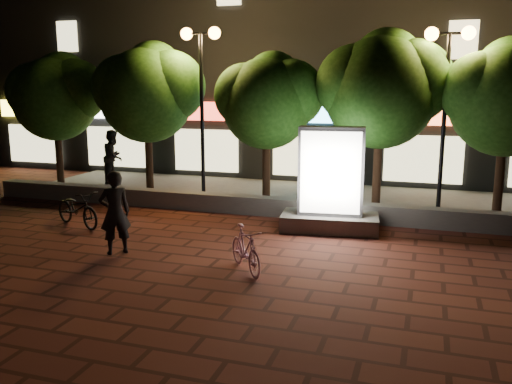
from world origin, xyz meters
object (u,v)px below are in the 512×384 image
at_px(tree_right, 383,85).
at_px(scooter_pink, 246,249).
at_px(tree_far_left, 57,94).
at_px(scooter_parked, 77,208).
at_px(street_lamp_right, 447,73).
at_px(tree_left, 149,89).
at_px(rider, 115,213).
at_px(tree_far_right, 509,93).
at_px(ad_kiosk, 331,189).
at_px(pedestrian, 113,157).
at_px(street_lamp_left, 201,70).
at_px(tree_mid, 269,97).

relative_size(tree_right, scooter_pink, 3.40).
height_order(tree_far_left, scooter_parked, tree_far_left).
bearing_deg(street_lamp_right, scooter_pink, -122.14).
xyz_separation_m(tree_left, rider, (2.31, -5.80, -2.54)).
bearing_deg(tree_left, rider, -68.26).
height_order(tree_right, tree_far_right, tree_right).
relative_size(tree_far_right, ad_kiosk, 1.84).
bearing_deg(pedestrian, scooter_parked, -167.49).
xyz_separation_m(street_lamp_right, pedestrian, (-11.13, 1.43, -2.85)).
bearing_deg(tree_right, tree_left, -180.00).
xyz_separation_m(tree_right, tree_far_right, (3.20, -0.00, -0.20)).
bearing_deg(tree_right, street_lamp_left, -177.19).
bearing_deg(scooter_pink, tree_mid, 62.53).
height_order(tree_far_left, street_lamp_left, street_lamp_left).
height_order(tree_far_left, pedestrian, tree_far_left).
bearing_deg(scooter_pink, scooter_parked, 120.25).
height_order(tree_far_right, street_lamp_left, street_lamp_left).
bearing_deg(tree_right, tree_mid, -180.00).
height_order(street_lamp_right, scooter_pink, street_lamp_right).
distance_m(tree_right, scooter_pink, 7.05).
height_order(tree_mid, tree_far_right, tree_far_right).
height_order(street_lamp_right, pedestrian, street_lamp_right).
xyz_separation_m(tree_far_right, scooter_parked, (-10.38, -4.14, -2.90)).
bearing_deg(ad_kiosk, tree_far_right, 30.96).
bearing_deg(street_lamp_left, tree_far_right, 1.76).
bearing_deg(rider, tree_far_right, 171.57).
bearing_deg(ad_kiosk, tree_mid, 133.39).
bearing_deg(tree_far_right, street_lamp_left, -178.24).
relative_size(tree_mid, ad_kiosk, 1.74).
relative_size(tree_left, street_lamp_left, 0.94).
height_order(rider, pedestrian, pedestrian).
bearing_deg(scooter_parked, street_lamp_left, -2.70).
height_order(tree_left, scooter_parked, tree_left).
distance_m(tree_left, pedestrian, 3.45).
height_order(rider, scooter_parked, rider).
bearing_deg(scooter_pink, tree_right, 31.87).
distance_m(tree_mid, pedestrian, 6.66).
height_order(street_lamp_left, pedestrian, street_lamp_left).
relative_size(rider, pedestrian, 0.94).
xyz_separation_m(tree_right, street_lamp_right, (1.64, -0.26, 0.33)).
distance_m(ad_kiosk, scooter_pink, 3.72).
distance_m(street_lamp_right, scooter_pink, 7.61).
distance_m(tree_left, rider, 6.74).
distance_m(tree_mid, scooter_pink, 6.75).
relative_size(street_lamp_right, rider, 2.76).
relative_size(scooter_pink, scooter_parked, 0.83).
relative_size(tree_mid, tree_far_right, 0.95).
distance_m(street_lamp_left, scooter_pink, 7.57).
bearing_deg(tree_left, tree_far_left, -180.00).
bearing_deg(tree_mid, tree_far_left, 180.00).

